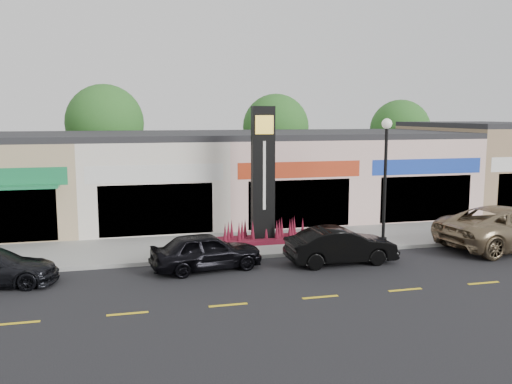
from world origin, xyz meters
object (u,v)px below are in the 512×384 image
car_black_conv (341,246)px  car_gold_suv (510,227)px  car_black_sedan (206,251)px  pylon_sign (263,195)px  lamp_east_near (385,169)px

car_black_conv → car_gold_suv: size_ratio=0.65×
car_black_conv → car_black_sedan: bearing=85.0°
car_black_conv → car_gold_suv: bearing=-86.4°
pylon_sign → car_black_sedan: pylon_sign is taller
car_gold_suv → pylon_sign: bearing=65.2°
pylon_sign → lamp_east_near: bearing=-18.7°
pylon_sign → car_gold_suv: pylon_sign is taller
car_black_sedan → car_gold_suv: 13.37m
car_black_conv → car_gold_suv: 8.16m
pylon_sign → car_black_conv: 4.53m
pylon_sign → car_gold_suv: (10.33, -3.07, -1.36)m
car_black_conv → car_gold_suv: car_gold_suv is taller
car_black_conv → pylon_sign: bearing=30.7°
lamp_east_near → car_gold_suv: bearing=-14.5°
car_black_sedan → car_gold_suv: bearing=-98.4°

